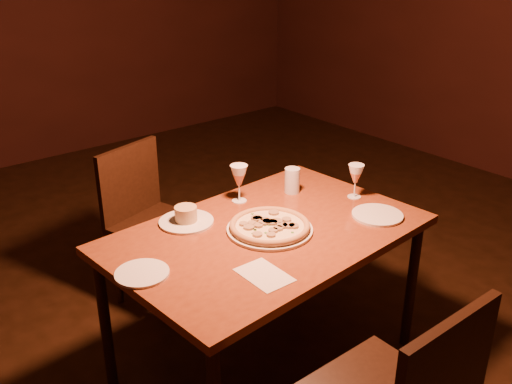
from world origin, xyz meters
TOP-DOWN VIEW (x-y plane):
  - floor at (0.00, 0.00)m, footprint 7.00×7.00m
  - dining_table at (-0.04, 0.13)m, footprint 1.36×0.92m
  - chair_far at (-0.14, 0.96)m, footprint 0.51×0.51m
  - pizza_plate at (-0.03, 0.12)m, footprint 0.36×0.36m
  - ramekin_saucer at (-0.26, 0.40)m, footprint 0.24×0.24m
  - wine_glass_far at (0.05, 0.43)m, footprint 0.08×0.08m
  - wine_glass_right at (0.50, 0.12)m, footprint 0.07×0.07m
  - water_tumbler at (0.31, 0.35)m, footprint 0.07×0.07m
  - side_plate_left at (-0.61, 0.15)m, footprint 0.20×0.20m
  - side_plate_near at (0.43, -0.08)m, footprint 0.22×0.22m
  - menu_card at (-0.27, -0.13)m, footprint 0.14×0.21m

SIDE VIEW (x-z plane):
  - floor at x=0.00m, z-range 0.00..0.00m
  - chair_far at x=-0.14m, z-range 0.05..0.90m
  - dining_table at x=-0.04m, z-range 0.29..0.99m
  - menu_card at x=-0.27m, z-range 0.70..0.70m
  - side_plate_left at x=-0.61m, z-range 0.70..0.71m
  - side_plate_near at x=0.43m, z-range 0.70..0.71m
  - pizza_plate at x=-0.03m, z-range 0.70..0.74m
  - ramekin_saucer at x=-0.26m, z-range 0.68..0.76m
  - water_tumbler at x=0.31m, z-range 0.70..0.82m
  - wine_glass_right at x=0.50m, z-range 0.70..0.86m
  - wine_glass_far at x=0.05m, z-range 0.70..0.88m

